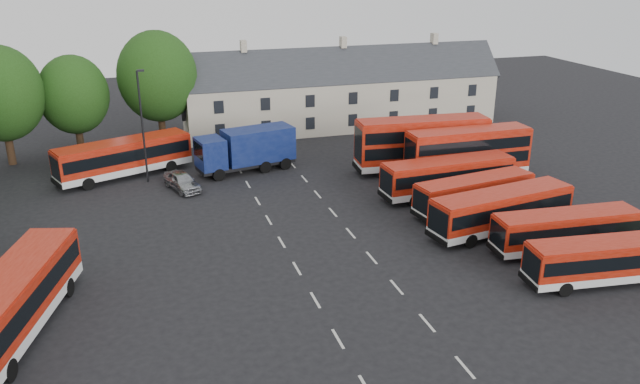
% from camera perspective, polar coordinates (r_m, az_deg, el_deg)
% --- Properties ---
extents(ground, '(140.00, 140.00, 0.00)m').
position_cam_1_polar(ground, '(40.89, -2.86, -5.75)').
color(ground, black).
rests_on(ground, ground).
extents(lane_markings, '(5.15, 33.80, 0.01)m').
position_cam_1_polar(lane_markings, '(43.22, -0.31, -4.19)').
color(lane_markings, beige).
rests_on(lane_markings, ground).
extents(terrace_houses, '(35.70, 7.13, 10.06)m').
position_cam_1_polar(terrace_houses, '(70.86, 2.06, 9.03)').
color(terrace_houses, beige).
rests_on(terrace_houses, ground).
extents(bus_row_a, '(9.88, 3.31, 2.74)m').
position_cam_1_polar(bus_row_a, '(40.45, 24.78, -5.50)').
color(bus_row_a, silver).
rests_on(bus_row_a, ground).
extents(bus_row_b, '(9.92, 2.99, 2.76)m').
position_cam_1_polar(bus_row_b, '(43.64, 21.59, -3.11)').
color(bus_row_b, silver).
rests_on(bus_row_b, ground).
extents(bus_row_c, '(11.05, 4.06, 3.05)m').
position_cam_1_polar(bus_row_c, '(45.15, 16.27, -1.42)').
color(bus_row_c, silver).
rests_on(bus_row_c, ground).
extents(bus_row_d, '(9.92, 3.62, 2.74)m').
position_cam_1_polar(bus_row_d, '(48.26, 13.92, 0.02)').
color(bus_row_d, silver).
rests_on(bus_row_d, ground).
extents(bus_row_e, '(11.02, 3.00, 3.09)m').
position_cam_1_polar(bus_row_e, '(51.00, 11.61, 1.58)').
color(bus_row_e, silver).
rests_on(bus_row_e, ground).
extents(bus_dd_south, '(10.92, 2.58, 4.47)m').
position_cam_1_polar(bus_dd_south, '(55.22, 13.36, 3.67)').
color(bus_dd_south, silver).
rests_on(bus_dd_south, ground).
extents(bus_dd_north, '(12.04, 3.70, 4.86)m').
position_cam_1_polar(bus_dd_north, '(56.53, 9.31, 4.59)').
color(bus_dd_north, silver).
rests_on(bus_dd_north, ground).
extents(bus_west, '(5.82, 12.18, 3.36)m').
position_cam_1_polar(bus_west, '(35.45, -26.26, -8.80)').
color(bus_west, silver).
rests_on(bus_west, ground).
extents(bus_north, '(11.83, 6.81, 3.30)m').
position_cam_1_polar(bus_north, '(57.05, -17.51, 3.22)').
color(bus_north, silver).
rests_on(bus_north, ground).
extents(box_truck, '(9.14, 4.49, 3.83)m').
position_cam_1_polar(box_truck, '(56.28, -6.69, 4.00)').
color(box_truck, black).
rests_on(box_truck, ground).
extents(silver_car, '(3.19, 4.80, 1.52)m').
position_cam_1_polar(silver_car, '(52.97, -12.49, 0.98)').
color(silver_car, '#9C9FA3').
rests_on(silver_car, ground).
extents(lamppost, '(0.67, 0.29, 9.63)m').
position_cam_1_polar(lamppost, '(54.41, -15.93, 6.03)').
color(lamppost, black).
rests_on(lamppost, ground).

